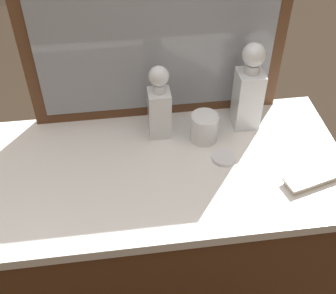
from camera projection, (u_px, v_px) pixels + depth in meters
name	position (u px, v px, depth m)	size (l,w,h in m)	color
dresser	(168.00, 245.00, 1.66)	(1.11, 0.57, 0.84)	brown
dresser_mirror	(156.00, 26.00, 1.34)	(0.83, 0.03, 0.67)	brown
crystal_decanter_front	(159.00, 108.00, 1.42)	(0.07, 0.07, 0.26)	white
crystal_decanter_left	(248.00, 94.00, 1.44)	(0.08, 0.08, 0.31)	white
crystal_tumbler_front	(204.00, 129.00, 1.44)	(0.09, 0.09, 0.09)	white
silver_brush_right	(311.00, 179.00, 1.32)	(0.18, 0.10, 0.02)	#B7A88C
porcelain_dish	(224.00, 157.00, 1.39)	(0.07, 0.07, 0.01)	silver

